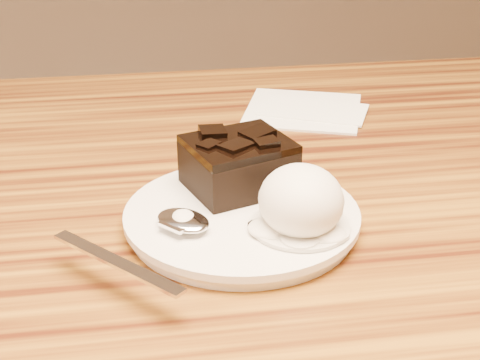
{
  "coord_description": "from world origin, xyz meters",
  "views": [
    {
      "loc": [
        0.04,
        -0.56,
        1.05
      ],
      "look_at": [
        0.12,
        -0.04,
        0.79
      ],
      "focal_mm": 53.68,
      "sensor_mm": 36.0,
      "label": 1
    }
  ],
  "objects": [
    {
      "name": "spoon",
      "position": [
        0.07,
        -0.07,
        0.77
      ],
      "size": [
        0.15,
        0.16,
        0.01
      ],
      "primitive_type": null,
      "rotation": [
        0.0,
        0.0,
        0.75
      ],
      "color": "silver",
      "rests_on": "plate"
    },
    {
      "name": "ice_cream_scoop",
      "position": [
        0.16,
        -0.08,
        0.79
      ],
      "size": [
        0.07,
        0.07,
        0.06
      ],
      "primitive_type": "ellipsoid",
      "color": "white",
      "rests_on": "plate"
    },
    {
      "name": "crumb_b",
      "position": [
        0.13,
        -0.08,
        0.77
      ],
      "size": [
        0.01,
        0.01,
        0.0
      ],
      "primitive_type": "cube",
      "rotation": [
        0.0,
        0.0,
        0.28
      ],
      "color": "black",
      "rests_on": "plate"
    },
    {
      "name": "plate",
      "position": [
        0.12,
        -0.05,
        0.76
      ],
      "size": [
        0.2,
        0.2,
        0.02
      ],
      "primitive_type": "cylinder",
      "color": "silver",
      "rests_on": "dining_table"
    },
    {
      "name": "napkin",
      "position": [
        0.23,
        0.22,
        0.75
      ],
      "size": [
        0.17,
        0.17,
        0.01
      ],
      "primitive_type": "cube",
      "rotation": [
        0.0,
        0.0,
        -0.34
      ],
      "color": "white",
      "rests_on": "dining_table"
    },
    {
      "name": "melt_puddle",
      "position": [
        0.16,
        -0.08,
        0.77
      ],
      "size": [
        0.08,
        0.08,
        0.0
      ],
      "primitive_type": "cylinder",
      "color": "silver",
      "rests_on": "plate"
    },
    {
      "name": "brownie",
      "position": [
        0.12,
        -0.0,
        0.79
      ],
      "size": [
        0.1,
        0.1,
        0.04
      ],
      "primitive_type": "cube",
      "rotation": [
        0.0,
        0.0,
        0.32
      ],
      "color": "black",
      "rests_on": "plate"
    },
    {
      "name": "crumb_a",
      "position": [
        0.12,
        -0.07,
        0.77
      ],
      "size": [
        0.01,
        0.01,
        0.0
      ],
      "primitive_type": "cube",
      "rotation": [
        0.0,
        0.0,
        0.87
      ],
      "color": "black",
      "rests_on": "plate"
    }
  ]
}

